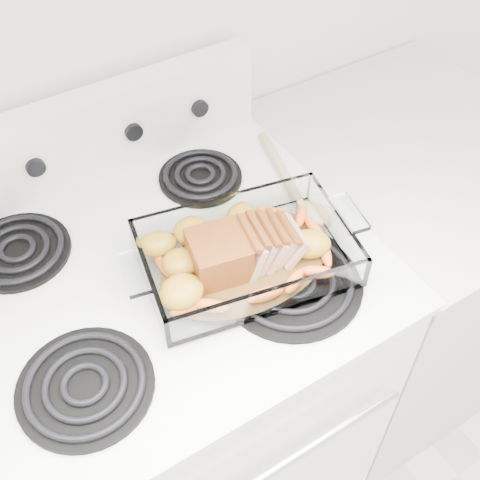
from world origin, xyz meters
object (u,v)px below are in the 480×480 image
counter_right (388,278)px  electric_range (173,391)px  baking_dish (246,258)px  pork_roast (237,253)px

counter_right → electric_range: bearing=179.9°
counter_right → baking_dish: (-0.52, -0.09, 0.50)m
electric_range → pork_roast: 0.53m
counter_right → pork_roast: pork_roast is taller
pork_roast → electric_range: bearing=126.7°
baking_dish → electric_range: bearing=158.5°
electric_range → counter_right: (0.66, -0.00, -0.02)m
electric_range → counter_right: size_ratio=1.20×
counter_right → pork_roast: size_ratio=4.74×
pork_roast → baking_dish: bearing=-16.6°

